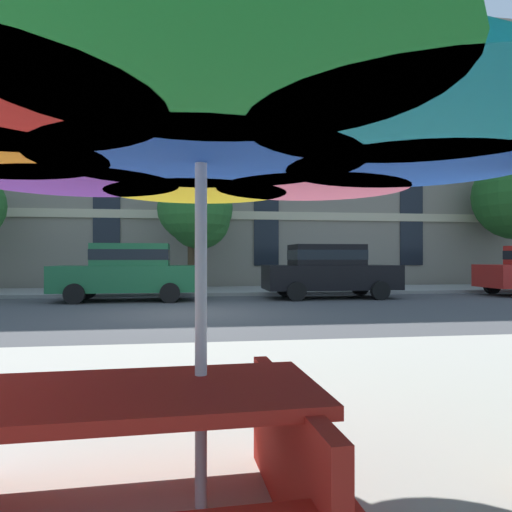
{
  "coord_description": "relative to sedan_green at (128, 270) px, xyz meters",
  "views": [
    {
      "loc": [
        -0.04,
        -11.33,
        1.35
      ],
      "look_at": [
        2.09,
        3.2,
        1.4
      ],
      "focal_mm": 32.84,
      "sensor_mm": 36.0,
      "label": 1
    }
  ],
  "objects": [
    {
      "name": "sedan_green",
      "position": [
        0.0,
        0.0,
        0.0
      ],
      "size": [
        4.4,
        1.98,
        1.78
      ],
      "color": "#195933",
      "rests_on": "ground"
    },
    {
      "name": "ground_plane",
      "position": [
        1.87,
        -3.7,
        -0.95
      ],
      "size": [
        120.0,
        120.0,
        0.0
      ],
      "primitive_type": "plane",
      "color": "#424244"
    },
    {
      "name": "sidewalk_far",
      "position": [
        1.87,
        3.1,
        -0.89
      ],
      "size": [
        56.0,
        3.6,
        0.12
      ],
      "primitive_type": "cube",
      "color": "gray",
      "rests_on": "ground"
    },
    {
      "name": "street_tree_middle",
      "position": [
        2.11,
        3.23,
        2.21
      ],
      "size": [
        2.92,
        2.87,
        4.74
      ],
      "color": "#4C3823",
      "rests_on": "ground"
    },
    {
      "name": "picnic_table",
      "position": [
        1.52,
        -12.9,
        -0.46
      ],
      "size": [
        1.86,
        1.59,
        0.77
      ],
      "color": "red",
      "rests_on": "ground"
    },
    {
      "name": "sedan_black",
      "position": [
        6.49,
        0.0,
        0.0
      ],
      "size": [
        4.4,
        1.98,
        1.78
      ],
      "color": "black",
      "rests_on": "ground"
    },
    {
      "name": "apartment_building",
      "position": [
        1.87,
        11.29,
        5.45
      ],
      "size": [
        40.78,
        12.08,
        12.8
      ],
      "color": "gray",
      "rests_on": "ground"
    },
    {
      "name": "patio_umbrella",
      "position": [
        1.9,
        -12.7,
        1.1
      ],
      "size": [
        3.5,
        3.5,
        2.35
      ],
      "color": "silver",
      "rests_on": "ground"
    }
  ]
}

